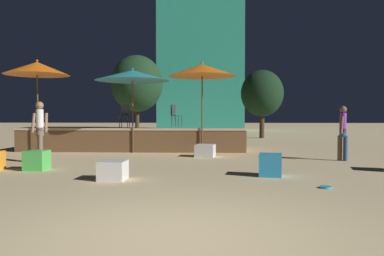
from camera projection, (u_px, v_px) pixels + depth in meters
ground_plane at (172, 237)px, 4.14m from camera, size 120.00×120.00×0.00m
wooden_deck at (136, 139)px, 14.76m from camera, size 8.41×2.73×0.87m
patio_umbrella_0 at (132, 76)px, 13.29m from camera, size 2.64×2.64×3.03m
patio_umbrella_1 at (202, 70)px, 13.15m from camera, size 2.39×2.39×3.21m
patio_umbrella_2 at (37, 69)px, 13.26m from camera, size 2.26×2.26×3.31m
cube_seat_0 at (205, 151)px, 12.10m from camera, size 0.70×0.70×0.40m
cube_seat_1 at (270, 165)px, 8.25m from camera, size 0.57×0.57×0.50m
cube_seat_4 at (37, 160)px, 9.17m from camera, size 0.51×0.51×0.48m
cube_seat_5 at (113, 170)px, 7.78m from camera, size 0.56×0.56×0.40m
person_0 at (40, 130)px, 10.52m from camera, size 0.44×0.29×1.73m
person_1 at (343, 132)px, 11.01m from camera, size 0.33×0.47×1.62m
bistro_chair_0 at (125, 113)px, 14.30m from camera, size 0.40×0.40×0.90m
bistro_chair_1 at (175, 113)px, 15.24m from camera, size 0.45×0.45×0.90m
frisbee_disc at (325, 187)px, 6.90m from camera, size 0.22×0.22×0.03m
background_tree_0 at (137, 84)px, 25.64m from camera, size 3.52×3.52×5.44m
background_tree_1 at (262, 94)px, 21.76m from camera, size 2.46×2.46×3.97m
distant_building at (201, 69)px, 32.82m from camera, size 7.30×4.22×10.85m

